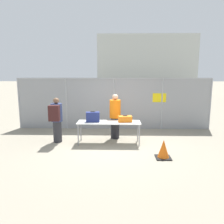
# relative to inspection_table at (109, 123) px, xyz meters

# --- Properties ---
(ground_plane) EXTENTS (120.00, 120.00, 0.00)m
(ground_plane) POSITION_rel_inspection_table_xyz_m (0.14, -0.20, -0.74)
(ground_plane) COLOR gray
(fence_section) EXTENTS (8.76, 0.07, 2.32)m
(fence_section) POSITION_rel_inspection_table_xyz_m (0.15, 2.12, 0.48)
(fence_section) COLOR #9EA0A5
(fence_section) RESTS_ON ground_plane
(inspection_table) EXTENTS (2.27, 0.71, 0.79)m
(inspection_table) POSITION_rel_inspection_table_xyz_m (0.00, 0.00, 0.00)
(inspection_table) COLOR silver
(inspection_table) RESTS_ON ground_plane
(suitcase_navy) EXTENTS (0.51, 0.30, 0.38)m
(suitcase_navy) POSITION_rel_inspection_table_xyz_m (-0.58, 0.01, 0.24)
(suitcase_navy) COLOR navy
(suitcase_navy) RESTS_ON inspection_table
(suitcase_orange) EXTENTS (0.52, 0.35, 0.24)m
(suitcase_orange) POSITION_rel_inspection_table_xyz_m (0.58, 0.03, 0.16)
(suitcase_orange) COLOR orange
(suitcase_orange) RESTS_ON inspection_table
(traveler_hooded) EXTENTS (0.41, 0.64, 1.66)m
(traveler_hooded) POSITION_rel_inspection_table_xyz_m (-1.92, 0.03, 0.17)
(traveler_hooded) COLOR #2D2D33
(traveler_hooded) RESTS_ON ground_plane
(security_worker_near) EXTENTS (0.43, 0.43, 1.74)m
(security_worker_near) POSITION_rel_inspection_table_xyz_m (0.22, 0.61, 0.16)
(security_worker_near) COLOR black
(security_worker_near) RESTS_ON ground_plane
(utility_trailer) EXTENTS (3.33, 2.01, 0.70)m
(utility_trailer) POSITION_rel_inspection_table_xyz_m (2.41, 4.70, -0.34)
(utility_trailer) COLOR #B2B2B7
(utility_trailer) RESTS_ON ground_plane
(distant_hangar) EXTENTS (11.93, 10.11, 7.04)m
(distant_hangar) POSITION_rel_inspection_table_xyz_m (3.86, 23.79, 2.78)
(distant_hangar) COLOR #B2B7B2
(distant_hangar) RESTS_ON ground_plane
(traffic_cone) EXTENTS (0.45, 0.45, 0.57)m
(traffic_cone) POSITION_rel_inspection_table_xyz_m (1.70, -1.40, -0.47)
(traffic_cone) COLOR black
(traffic_cone) RESTS_ON ground_plane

